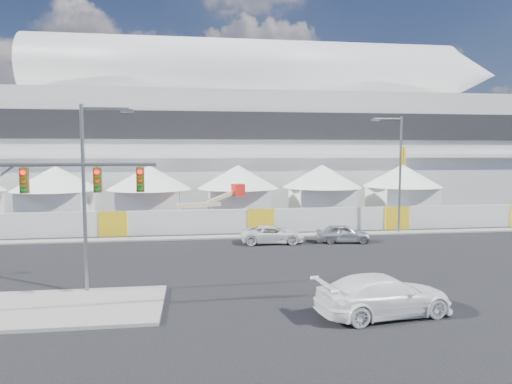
{
  "coord_description": "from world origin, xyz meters",
  "views": [
    {
      "loc": [
        0.37,
        -23.02,
        6.74
      ],
      "look_at": [
        4.96,
        10.0,
        3.82
      ],
      "focal_mm": 32.0,
      "sensor_mm": 36.0,
      "label": 1
    }
  ],
  "objects": [
    {
      "name": "sedan_silver",
      "position": [
        11.47,
        9.42,
        0.68
      ],
      "size": [
        2.1,
        4.17,
        1.36
      ],
      "primitive_type": "imported",
      "rotation": [
        0.0,
        0.0,
        1.45
      ],
      "color": "#B9B9BF",
      "rests_on": "ground"
    },
    {
      "name": "traffic_mast",
      "position": [
        -7.34,
        -3.28,
        3.98
      ],
      "size": [
        8.36,
        0.68,
        6.94
      ],
      "color": "gray",
      "rests_on": "median_island"
    },
    {
      "name": "median_island",
      "position": [
        -6.0,
        -3.0,
        0.07
      ],
      "size": [
        10.0,
        5.0,
        0.15
      ],
      "primitive_type": "cube",
      "color": "gray",
      "rests_on": "ground"
    },
    {
      "name": "tent_row",
      "position": [
        0.5,
        24.0,
        3.15
      ],
      "size": [
        53.4,
        8.4,
        5.4
      ],
      "color": "white",
      "rests_on": "ground"
    },
    {
      "name": "lot_car_a",
      "position": [
        22.05,
        19.21,
        0.63
      ],
      "size": [
        3.36,
        3.86,
        1.26
      ],
      "primitive_type": "imported",
      "rotation": [
        0.0,
        0.0,
        0.93
      ],
      "color": "silver",
      "rests_on": "ground"
    },
    {
      "name": "hoarding_fence",
      "position": [
        6.0,
        14.5,
        1.0
      ],
      "size": [
        70.0,
        0.25,
        2.0
      ],
      "primitive_type": "cube",
      "color": "white",
      "rests_on": "ground"
    },
    {
      "name": "far_curb",
      "position": [
        20.0,
        12.5,
        0.06
      ],
      "size": [
        80.0,
        1.2,
        0.12
      ],
      "primitive_type": "cube",
      "color": "gray",
      "rests_on": "ground"
    },
    {
      "name": "pickup_near",
      "position": [
        8.14,
        -5.52,
        0.84
      ],
      "size": [
        3.15,
        6.06,
        1.68
      ],
      "primitive_type": "imported",
      "rotation": [
        0.0,
        0.0,
        1.71
      ],
      "color": "white",
      "rests_on": "ground"
    },
    {
      "name": "pickup_curb",
      "position": [
        6.17,
        9.88,
        0.66
      ],
      "size": [
        2.41,
        4.82,
        1.31
      ],
      "primitive_type": "imported",
      "rotation": [
        0.0,
        0.0,
        1.52
      ],
      "color": "white",
      "rests_on": "ground"
    },
    {
      "name": "ground",
      "position": [
        0.0,
        0.0,
        0.0
      ],
      "size": [
        160.0,
        160.0,
        0.0
      ],
      "primitive_type": "plane",
      "color": "black",
      "rests_on": "ground"
    },
    {
      "name": "streetlight_median",
      "position": [
        -4.48,
        -0.8,
        5.21
      ],
      "size": [
        2.44,
        0.24,
        8.82
      ],
      "color": "gray",
      "rests_on": "median_island"
    },
    {
      "name": "stadium",
      "position": [
        8.71,
        41.5,
        9.45
      ],
      "size": [
        80.0,
        24.8,
        21.98
      ],
      "color": "silver",
      "rests_on": "ground"
    },
    {
      "name": "boom_lift",
      "position": [
        0.39,
        16.37,
        1.04
      ],
      "size": [
        7.86,
        2.98,
        3.85
      ],
      "rotation": [
        0.0,
        0.0,
        0.37
      ],
      "color": "red",
      "rests_on": "ground"
    },
    {
      "name": "streetlight_curb",
      "position": [
        17.07,
        12.5,
        5.6
      ],
      "size": [
        2.86,
        0.64,
        9.66
      ],
      "color": "gray",
      "rests_on": "ground"
    }
  ]
}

